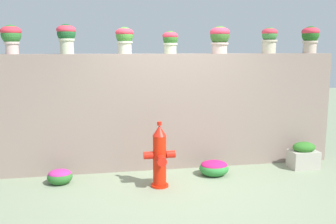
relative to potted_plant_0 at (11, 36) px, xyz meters
The scene contains 13 objects.
ground_plane 3.44m from the potted_plant_0, 24.09° to the right, with size 24.00×24.00×0.00m, color gray.
stone_wall 2.73m from the potted_plant_0, ahead, with size 5.48×0.35×1.89m, color gray.
potted_plant_0 is the anchor object (origin of this frame).
potted_plant_1 0.80m from the potted_plant_0, ahead, with size 0.29×0.29×0.45m.
potted_plant_2 1.69m from the potted_plant_0, ahead, with size 0.28×0.28×0.42m.
potted_plant_3 2.42m from the potted_plant_0, ahead, with size 0.25×0.25×0.36m.
potted_plant_4 3.24m from the potted_plant_0, ahead, with size 0.33×0.33×0.45m.
potted_plant_5 4.10m from the potted_plant_0, ahead, with size 0.27×0.27×0.43m.
potted_plant_6 4.87m from the potted_plant_0, ahead, with size 0.30×0.30×0.46m.
fire_hydrant 2.86m from the potted_plant_0, 23.74° to the right, with size 0.45×0.37×0.95m.
flower_bush_left 2.21m from the potted_plant_0, 39.19° to the right, with size 0.37×0.33×0.23m.
flower_bush_right 3.68m from the potted_plant_0, 10.91° to the right, with size 0.46×0.42×0.24m.
planter_box 5.01m from the potted_plant_0, ahead, with size 0.45×0.33×0.44m.
Camera 1 is at (-1.19, -4.96, 1.98)m, focal length 40.35 mm.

